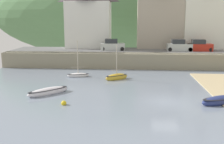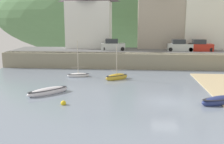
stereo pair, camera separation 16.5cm
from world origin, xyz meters
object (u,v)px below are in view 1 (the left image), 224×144
dinghy_open_wooden (78,75)px  parked_car_end_of_row (199,46)px  church_with_spire (210,0)px  sailboat_blue_trim (48,92)px  sailboat_far_left (117,77)px  sailboat_white_hull (221,101)px  waterfront_building_right (205,16)px  parked_car_near_slipway (112,46)px  mooring_buoy (64,103)px  waterfront_building_left (89,18)px  parked_car_by_wall (179,46)px  waterfront_building_centre (162,15)px

dinghy_open_wooden → parked_car_end_of_row: 21.52m
church_with_spire → sailboat_blue_trim: church_with_spire is taller
sailboat_far_left → sailboat_blue_trim: bearing=-168.2°
sailboat_white_hull → parked_car_end_of_row: size_ratio=1.03×
parked_car_end_of_row → waterfront_building_right: bearing=70.5°
parked_car_near_slipway → mooring_buoy: (-2.87, -22.42, -3.06)m
sailboat_blue_trim → parked_car_near_slipway: bearing=30.4°
waterfront_building_left → parked_car_by_wall: (16.01, -4.50, -4.67)m
waterfront_building_centre → parked_car_end_of_row: (5.87, -4.50, -5.20)m
waterfront_building_centre → sailboat_far_left: bearing=-114.3°
waterfront_building_left → parked_car_end_of_row: size_ratio=2.59×
waterfront_building_right → church_with_spire: bearing=65.3°
church_with_spire → parked_car_by_wall: bearing=-129.3°
sailboat_far_left → mooring_buoy: (-4.26, -10.67, -0.17)m
parked_car_near_slipway → dinghy_open_wooden: bearing=-112.6°
waterfront_building_right → sailboat_far_left: size_ratio=2.45×
church_with_spire → dinghy_open_wooden: bearing=-139.3°
parked_car_near_slipway → parked_car_by_wall: (11.25, 0.00, 0.00)m
dinghy_open_wooden → sailboat_blue_trim: bearing=-113.6°
sailboat_white_hull → dinghy_open_wooden: 18.74m
dinghy_open_wooden → parked_car_by_wall: size_ratio=1.23×
waterfront_building_left → waterfront_building_centre: bearing=0.0°
waterfront_building_centre → dinghy_open_wooden: (-12.65, -15.06, -8.15)m
parked_car_near_slipway → mooring_buoy: bearing=-99.5°
dinghy_open_wooden → mooring_buoy: dinghy_open_wooden is taller
waterfront_building_right → sailboat_blue_trim: (-21.75, -23.59, -7.99)m
church_with_spire → mooring_buoy: (-21.08, -30.92, -11.08)m
parked_car_end_of_row → sailboat_far_left: bearing=-136.4°
waterfront_building_left → parked_car_near_slipway: bearing=-43.4°
waterfront_building_left → sailboat_far_left: (6.14, -16.25, -7.55)m
waterfront_building_right → waterfront_building_left: bearing=180.0°
waterfront_building_centre → sailboat_blue_trim: 28.67m
sailboat_blue_trim → mooring_buoy: sailboat_blue_trim is taller
waterfront_building_left → parked_car_by_wall: waterfront_building_left is taller
sailboat_blue_trim → mooring_buoy: size_ratio=8.30×
dinghy_open_wooden → parked_car_near_slipway: dinghy_open_wooden is taller
church_with_spire → sailboat_white_hull: 32.15m
sailboat_far_left → sailboat_white_hull: (10.24, -9.27, -0.02)m
waterfront_building_left → mooring_buoy: waterfront_building_left is taller
waterfront_building_right → parked_car_end_of_row: (-1.77, -4.50, -5.06)m
waterfront_building_centre → parked_car_end_of_row: 9.04m
parked_car_near_slipway → parked_car_end_of_row: same height
waterfront_building_centre → dinghy_open_wooden: waterfront_building_centre is taller
waterfront_building_right → dinghy_open_wooden: bearing=-143.4°
waterfront_building_left → sailboat_far_left: waterfront_building_left is taller
sailboat_far_left → sailboat_white_hull: size_ratio=1.10×
dinghy_open_wooden → parked_car_end_of_row: size_ratio=1.22×
waterfront_building_left → sailboat_white_hull: waterfront_building_left is taller
sailboat_white_hull → waterfront_building_centre: bearing=71.6°
mooring_buoy → sailboat_blue_trim: bearing=127.1°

